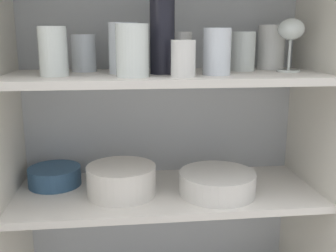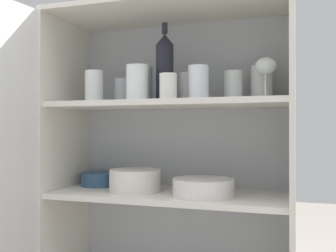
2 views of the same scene
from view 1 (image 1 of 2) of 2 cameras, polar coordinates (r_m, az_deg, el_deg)
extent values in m
cube|color=#B2B7BC|center=(1.33, -1.07, -6.73)|extent=(0.90, 0.02, 1.36)
cube|color=silver|center=(1.20, -21.85, -9.91)|extent=(0.02, 0.38, 1.36)
cube|color=silver|center=(1.29, 19.85, -8.24)|extent=(0.02, 0.38, 1.36)
cube|color=silver|center=(1.17, -0.21, -9.65)|extent=(0.86, 0.34, 0.02)
cube|color=silver|center=(1.08, -0.23, 7.13)|extent=(0.86, 0.34, 0.02)
cylinder|color=white|center=(0.99, -5.18, 10.84)|extent=(0.08, 0.08, 0.13)
cylinder|color=white|center=(1.04, 7.11, 10.66)|extent=(0.07, 0.07, 0.12)
cylinder|color=white|center=(1.16, -12.16, 10.29)|extent=(0.07, 0.07, 0.10)
cylinder|color=white|center=(1.14, 1.62, 10.71)|extent=(0.07, 0.07, 0.11)
cylinder|color=white|center=(1.04, -16.33, 10.34)|extent=(0.07, 0.07, 0.12)
cylinder|color=white|center=(1.08, -6.41, 11.14)|extent=(0.08, 0.08, 0.13)
cylinder|color=white|center=(0.98, 2.22, 9.75)|extent=(0.06, 0.06, 0.09)
cylinder|color=white|center=(1.25, 14.74, 10.97)|extent=(0.08, 0.08, 0.13)
cylinder|color=white|center=(1.18, 10.84, 10.59)|extent=(0.07, 0.07, 0.11)
cylinder|color=white|center=(1.18, 17.07, 7.68)|extent=(0.06, 0.06, 0.01)
cylinder|color=white|center=(1.18, 17.21, 9.83)|extent=(0.01, 0.01, 0.08)
ellipsoid|color=white|center=(1.18, 17.45, 13.28)|extent=(0.07, 0.07, 0.06)
cylinder|color=black|center=(1.06, -0.83, 13.25)|extent=(0.07, 0.07, 0.21)
cylinder|color=silver|center=(1.14, 7.13, -9.43)|extent=(0.22, 0.22, 0.01)
cylinder|color=silver|center=(1.14, 7.15, -9.02)|extent=(0.22, 0.22, 0.01)
cylinder|color=silver|center=(1.14, 7.16, -8.60)|extent=(0.22, 0.22, 0.01)
cylinder|color=silver|center=(1.13, 7.17, -8.17)|extent=(0.22, 0.22, 0.01)
cylinder|color=silver|center=(1.13, 7.18, -7.75)|extent=(0.22, 0.22, 0.01)
cylinder|color=silver|center=(1.13, 7.20, -7.32)|extent=(0.22, 0.22, 0.01)
cylinder|color=silver|center=(1.12, 7.21, -6.89)|extent=(0.22, 0.22, 0.01)
cylinder|color=silver|center=(1.12, -6.78, -7.79)|extent=(0.19, 0.19, 0.08)
torus|color=silver|center=(1.11, -6.83, -5.97)|extent=(0.19, 0.19, 0.01)
cylinder|color=#33567A|center=(1.24, -16.11, -7.00)|extent=(0.16, 0.16, 0.05)
torus|color=#33567A|center=(1.23, -16.18, -5.97)|extent=(0.15, 0.15, 0.01)
camera|label=2|loc=(0.68, 108.70, -21.48)|focal=42.00mm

